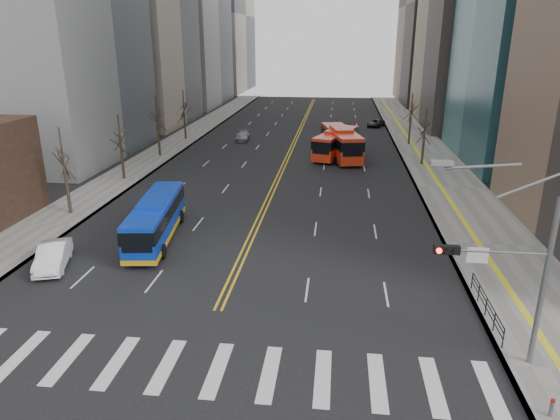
% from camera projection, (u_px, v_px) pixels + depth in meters
% --- Properties ---
extents(ground, '(220.00, 220.00, 0.00)m').
position_uv_depth(ground, '(192.00, 368.00, 22.52)').
color(ground, black).
extents(sidewalk_right, '(7.00, 130.00, 0.15)m').
position_uv_depth(sidewalk_right, '(428.00, 156.00, 62.81)').
color(sidewalk_right, gray).
rests_on(sidewalk_right, ground).
extents(sidewalk_left, '(5.00, 130.00, 0.15)m').
position_uv_depth(sidewalk_left, '(167.00, 149.00, 66.56)').
color(sidewalk_left, gray).
rests_on(sidewalk_left, ground).
extents(crosswalk, '(26.70, 4.00, 0.01)m').
position_uv_depth(crosswalk, '(192.00, 368.00, 22.51)').
color(crosswalk, silver).
rests_on(crosswalk, ground).
extents(centerline, '(0.55, 100.00, 0.01)m').
position_uv_depth(centerline, '(296.00, 138.00, 74.15)').
color(centerline, gold).
rests_on(centerline, ground).
extents(signal_mast, '(5.37, 0.37, 9.39)m').
position_uv_depth(signal_mast, '(512.00, 266.00, 21.29)').
color(signal_mast, slate).
rests_on(signal_mast, ground).
extents(pedestrian_railing, '(0.06, 6.06, 1.02)m').
position_uv_depth(pedestrian_railing, '(486.00, 304.00, 26.31)').
color(pedestrian_railing, black).
rests_on(pedestrian_railing, sidewalk_right).
extents(street_trees, '(35.20, 47.20, 7.60)m').
position_uv_depth(street_trees, '(215.00, 128.00, 54.15)').
color(street_trees, black).
rests_on(street_trees, ground).
extents(blue_bus, '(3.70, 11.07, 3.19)m').
position_uv_depth(blue_bus, '(156.00, 218.00, 36.42)').
color(blue_bus, '#0C31B7').
rests_on(blue_bus, ground).
extents(red_bus_near, '(5.38, 12.22, 3.76)m').
position_uv_depth(red_bus_near, '(341.00, 141.00, 61.49)').
color(red_bus_near, red).
rests_on(red_bus_near, ground).
extents(red_bus_far, '(5.80, 10.94, 3.41)m').
position_uv_depth(red_bus_far, '(336.00, 141.00, 62.16)').
color(red_bus_far, red).
rests_on(red_bus_far, ground).
extents(car_white, '(3.09, 5.02, 1.56)m').
position_uv_depth(car_white, '(53.00, 256.00, 32.18)').
color(car_white, white).
rests_on(car_white, ground).
extents(car_dark_mid, '(2.42, 4.43, 1.43)m').
position_uv_depth(car_dark_mid, '(333.00, 152.00, 61.79)').
color(car_dark_mid, black).
rests_on(car_dark_mid, ground).
extents(car_silver, '(2.11, 4.48, 1.26)m').
position_uv_depth(car_silver, '(243.00, 136.00, 72.28)').
color(car_silver, gray).
rests_on(car_silver, ground).
extents(car_dark_far, '(3.50, 4.76, 1.20)m').
position_uv_depth(car_dark_far, '(376.00, 123.00, 83.67)').
color(car_dark_far, black).
rests_on(car_dark_far, ground).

